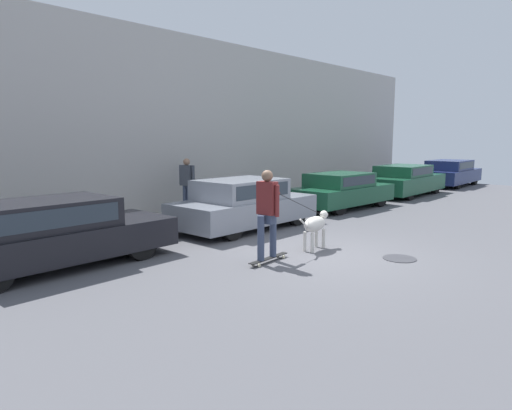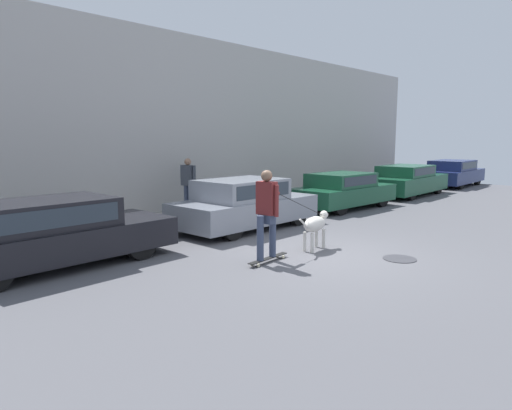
% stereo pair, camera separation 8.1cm
% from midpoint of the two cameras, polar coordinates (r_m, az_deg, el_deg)
% --- Properties ---
extents(ground_plane, '(36.00, 36.00, 0.00)m').
position_cam_midpoint_polar(ground_plane, '(9.54, 7.83, -6.24)').
color(ground_plane, '#545459').
extents(back_wall, '(32.00, 0.30, 5.60)m').
position_cam_midpoint_polar(back_wall, '(14.01, -14.65, 9.78)').
color(back_wall, '#B2ADA8').
rests_on(back_wall, ground_plane).
extents(sidewalk_curb, '(30.00, 2.16, 0.13)m').
position_cam_midpoint_polar(sidewalk_curb, '(13.18, -11.27, -1.97)').
color(sidewalk_curb, '#A39E93').
rests_on(sidewalk_curb, ground_plane).
extents(parked_car_0, '(4.40, 1.74, 1.28)m').
position_cam_midpoint_polar(parked_car_0, '(9.25, -24.26, -3.37)').
color(parked_car_0, black).
rests_on(parked_car_0, ground_plane).
extents(parked_car_1, '(4.10, 1.82, 1.33)m').
position_cam_midpoint_polar(parked_car_1, '(12.10, -1.75, 0.05)').
color(parked_car_1, black).
rests_on(parked_car_1, ground_plane).
extents(parked_car_2, '(4.10, 1.89, 1.22)m').
position_cam_midpoint_polar(parked_car_2, '(15.86, 10.48, 1.77)').
color(parked_car_2, black).
rests_on(parked_car_2, ground_plane).
extents(parked_car_3, '(4.62, 1.95, 1.27)m').
position_cam_midpoint_polar(parked_car_3, '(20.15, 17.95, 2.93)').
color(parked_car_3, black).
rests_on(parked_car_3, ground_plane).
extents(parked_car_4, '(4.50, 1.96, 1.29)m').
position_cam_midpoint_polar(parked_car_4, '(24.96, 23.00, 3.70)').
color(parked_car_4, black).
rests_on(parked_car_4, ground_plane).
extents(dog, '(1.18, 0.42, 0.81)m').
position_cam_midpoint_polar(dog, '(9.89, 7.18, -2.46)').
color(dog, beige).
rests_on(dog, ground_plane).
extents(skateboarder, '(2.39, 0.55, 1.80)m').
position_cam_midpoint_polar(skateboarder, '(8.70, 1.20, -0.64)').
color(skateboarder, beige).
rests_on(skateboarder, ground_plane).
extents(pedestrian_with_bag, '(0.26, 0.69, 1.66)m').
position_cam_midpoint_polar(pedestrian_with_bag, '(13.93, -8.74, 2.73)').
color(pedestrian_with_bag, '#3D4760').
rests_on(pedestrian_with_bag, sidewalk_curb).
extents(manhole_cover, '(0.66, 0.66, 0.01)m').
position_cam_midpoint_polar(manhole_cover, '(9.61, 17.28, -6.40)').
color(manhole_cover, '#38383D').
rests_on(manhole_cover, ground_plane).
extents(fire_hydrant, '(0.18, 0.18, 0.75)m').
position_cam_midpoint_polar(fire_hydrant, '(22.83, 18.83, 2.91)').
color(fire_hydrant, '#4C5156').
rests_on(fire_hydrant, ground_plane).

